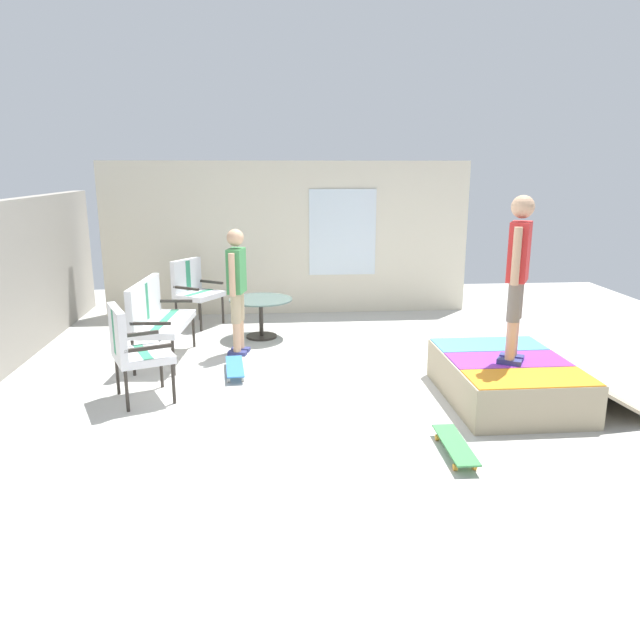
{
  "coord_description": "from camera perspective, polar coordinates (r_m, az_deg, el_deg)",
  "views": [
    {
      "loc": [
        -6.24,
        0.77,
        2.39
      ],
      "look_at": [
        0.42,
        0.23,
        0.7
      ],
      "focal_mm": 33.96,
      "sensor_mm": 36.0,
      "label": 1
    }
  ],
  "objects": [
    {
      "name": "ground_plane",
      "position": [
        6.74,
        2.28,
        -7.03
      ],
      "size": [
        12.0,
        12.0,
        0.1
      ],
      "primitive_type": "cube",
      "color": "beige"
    },
    {
      "name": "house_facade",
      "position": [
        10.11,
        -2.99,
        7.7
      ],
      "size": [
        0.23,
        6.0,
        2.49
      ],
      "color": "beige",
      "rests_on": "ground_plane"
    },
    {
      "name": "skate_ramp",
      "position": [
        6.69,
        17.37,
        -5.37
      ],
      "size": [
        1.71,
        1.84,
        0.45
      ],
      "color": "tan",
      "rests_on": "ground_plane"
    },
    {
      "name": "patio_bench",
      "position": [
        7.85,
        -15.31,
        0.61
      ],
      "size": [
        1.29,
        0.65,
        1.02
      ],
      "color": "#2D2823",
      "rests_on": "ground_plane"
    },
    {
      "name": "patio_chair_near_house",
      "position": [
        9.54,
        -11.88,
        3.15
      ],
      "size": [
        0.82,
        0.8,
        1.02
      ],
      "color": "#2D2823",
      "rests_on": "ground_plane"
    },
    {
      "name": "patio_chair_by_wall",
      "position": [
        6.54,
        -17.37,
        -2.25
      ],
      "size": [
        0.79,
        0.75,
        1.02
      ],
      "color": "#2D2823",
      "rests_on": "ground_plane"
    },
    {
      "name": "patio_table",
      "position": [
        8.7,
        -5.59,
        0.94
      ],
      "size": [
        0.9,
        0.9,
        0.57
      ],
      "color": "#2D2823",
      "rests_on": "ground_plane"
    },
    {
      "name": "person_watching",
      "position": [
        7.87,
        -7.85,
        3.5
      ],
      "size": [
        0.47,
        0.3,
        1.64
      ],
      "color": "navy",
      "rests_on": "ground_plane"
    },
    {
      "name": "person_skater",
      "position": [
        6.31,
        18.16,
        4.74
      ],
      "size": [
        0.43,
        0.35,
        1.68
      ],
      "color": "navy",
      "rests_on": "skate_ramp"
    },
    {
      "name": "skateboard_by_bench",
      "position": [
        7.28,
        -8.03,
        -4.41
      ],
      "size": [
        0.81,
        0.27,
        0.1
      ],
      "color": "#3372B2",
      "rests_on": "ground_plane"
    },
    {
      "name": "skateboard_spare",
      "position": [
        5.41,
        12.62,
        -11.44
      ],
      "size": [
        0.8,
        0.21,
        0.1
      ],
      "color": "#3F8C4C",
      "rests_on": "ground_plane"
    }
  ]
}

